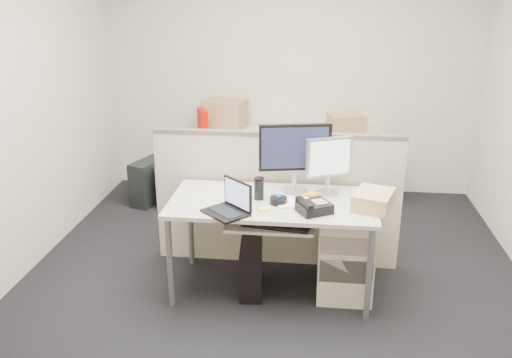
# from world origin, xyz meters

# --- Properties ---
(floor) EXTENTS (4.00, 4.50, 0.01)m
(floor) POSITION_xyz_m (0.00, 0.00, -0.01)
(floor) COLOR black
(floor) RESTS_ON ground
(wall_back) EXTENTS (4.00, 0.02, 2.70)m
(wall_back) POSITION_xyz_m (0.00, 2.25, 1.35)
(wall_back) COLOR beige
(wall_back) RESTS_ON ground
(wall_front) EXTENTS (4.00, 0.02, 2.70)m
(wall_front) POSITION_xyz_m (0.00, -2.25, 1.35)
(wall_front) COLOR beige
(wall_front) RESTS_ON ground
(wall_left) EXTENTS (0.02, 4.50, 2.70)m
(wall_left) POSITION_xyz_m (-2.00, 0.00, 1.35)
(wall_left) COLOR beige
(wall_left) RESTS_ON ground
(desk) EXTENTS (1.50, 0.75, 0.73)m
(desk) POSITION_xyz_m (0.00, 0.00, 0.66)
(desk) COLOR beige
(desk) RESTS_ON floor
(keyboard_tray) EXTENTS (0.62, 0.32, 0.02)m
(keyboard_tray) POSITION_xyz_m (0.00, -0.18, 0.62)
(keyboard_tray) COLOR beige
(keyboard_tray) RESTS_ON desk
(drawer_pedestal) EXTENTS (0.40, 0.55, 0.65)m
(drawer_pedestal) POSITION_xyz_m (0.55, 0.05, 0.33)
(drawer_pedestal) COLOR beige
(drawer_pedestal) RESTS_ON floor
(cubicle_partition) EXTENTS (2.00, 0.06, 1.10)m
(cubicle_partition) POSITION_xyz_m (0.00, 0.45, 0.55)
(cubicle_partition) COLOR beige
(cubicle_partition) RESTS_ON floor
(back_counter) EXTENTS (2.00, 0.60, 0.72)m
(back_counter) POSITION_xyz_m (0.00, 1.93, 0.36)
(back_counter) COLOR beige
(back_counter) RESTS_ON floor
(monitor_main) EXTENTS (0.57, 0.31, 0.54)m
(monitor_main) POSITION_xyz_m (0.15, 0.18, 1.00)
(monitor_main) COLOR black
(monitor_main) RESTS_ON desk
(monitor_small) EXTENTS (0.40, 0.30, 0.43)m
(monitor_small) POSITION_xyz_m (0.40, 0.18, 0.95)
(monitor_small) COLOR #B7B7BC
(monitor_small) RESTS_ON desk
(laptop) EXTENTS (0.37, 0.37, 0.22)m
(laptop) POSITION_xyz_m (-0.30, -0.28, 0.84)
(laptop) COLOR black
(laptop) RESTS_ON desk
(trackball) EXTENTS (0.13, 0.13, 0.05)m
(trackball) POSITION_xyz_m (0.05, -0.05, 0.75)
(trackball) COLOR black
(trackball) RESTS_ON desk
(desk_phone) EXTENTS (0.28, 0.26, 0.07)m
(desk_phone) POSITION_xyz_m (0.31, -0.18, 0.76)
(desk_phone) COLOR black
(desk_phone) RESTS_ON desk
(paper_stack) EXTENTS (0.28, 0.33, 0.01)m
(paper_stack) POSITION_xyz_m (0.15, 0.01, 0.74)
(paper_stack) COLOR white
(paper_stack) RESTS_ON desk
(sticky_pad) EXTENTS (0.10, 0.10, 0.01)m
(sticky_pad) POSITION_xyz_m (-0.05, -0.18, 0.74)
(sticky_pad) COLOR yellow
(sticky_pad) RESTS_ON desk
(travel_mug) EXTENTS (0.09, 0.09, 0.15)m
(travel_mug) POSITION_xyz_m (-0.10, 0.02, 0.81)
(travel_mug) COLOR black
(travel_mug) RESTS_ON desk
(banana) EXTENTS (0.18, 0.10, 0.04)m
(banana) POSITION_xyz_m (0.28, 0.10, 0.75)
(banana) COLOR yellow
(banana) RESTS_ON desk
(cellphone) EXTENTS (0.09, 0.12, 0.01)m
(cellphone) POSITION_xyz_m (0.10, 0.20, 0.74)
(cellphone) COLOR black
(cellphone) RESTS_ON desk
(manila_folders) EXTENTS (0.33, 0.38, 0.12)m
(manila_folders) POSITION_xyz_m (0.72, -0.05, 0.79)
(manila_folders) COLOR tan
(manila_folders) RESTS_ON desk
(keyboard) EXTENTS (0.49, 0.24, 0.03)m
(keyboard) POSITION_xyz_m (0.05, -0.22, 0.64)
(keyboard) COLOR black
(keyboard) RESTS_ON keyboard_tray
(pc_tower_desk) EXTENTS (0.20, 0.42, 0.38)m
(pc_tower_desk) POSITION_xyz_m (-0.15, -0.05, 0.19)
(pc_tower_desk) COLOR black
(pc_tower_desk) RESTS_ON floor
(pc_tower_spare_dark) EXTENTS (0.35, 0.54, 0.47)m
(pc_tower_spare_dark) POSITION_xyz_m (-1.45, 1.63, 0.23)
(pc_tower_spare_dark) COLOR black
(pc_tower_spare_dark) RESTS_ON floor
(pc_tower_spare_silver) EXTENTS (0.30, 0.48, 0.41)m
(pc_tower_spare_silver) POSITION_xyz_m (-1.30, 1.63, 0.21)
(pc_tower_spare_silver) COLOR #B7B7BC
(pc_tower_spare_silver) RESTS_ON floor
(cardboard_box_left) EXTENTS (0.49, 0.40, 0.32)m
(cardboard_box_left) POSITION_xyz_m (-0.70, 2.05, 0.88)
(cardboard_box_left) COLOR #A07A5E
(cardboard_box_left) RESTS_ON back_counter
(cardboard_box_right) EXTENTS (0.41, 0.36, 0.26)m
(cardboard_box_right) POSITION_xyz_m (0.60, 1.81, 0.85)
(cardboard_box_right) COLOR #A07A5E
(cardboard_box_right) RESTS_ON back_counter
(red_binder) EXTENTS (0.17, 0.29, 0.26)m
(red_binder) POSITION_xyz_m (-0.90, 1.83, 0.85)
(red_binder) COLOR #B50F00
(red_binder) RESTS_ON back_counter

